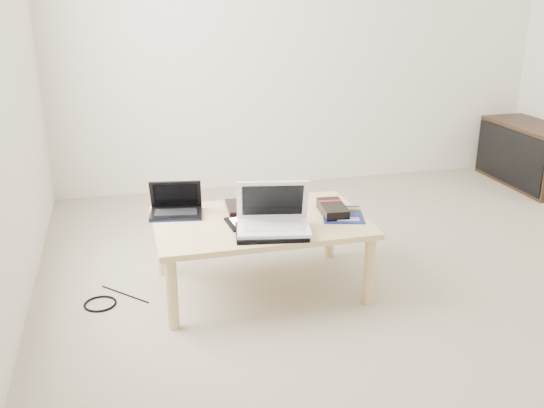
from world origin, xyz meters
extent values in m
plane|color=#B1A38F|center=(0.00, 0.00, 0.00)|extent=(4.00, 4.00, 0.00)
cube|color=white|center=(0.00, 2.05, 1.30)|extent=(4.00, 0.10, 2.60)
cube|color=#E6C18B|center=(-0.80, 0.20, 0.39)|extent=(1.10, 0.70, 0.03)
cylinder|color=#E6C18B|center=(-1.30, -0.10, 0.18)|extent=(0.06, 0.06, 0.37)
cylinder|color=#E6C18B|center=(-0.30, -0.10, 0.18)|extent=(0.06, 0.06, 0.37)
cylinder|color=#E6C18B|center=(-1.30, 0.50, 0.18)|extent=(0.06, 0.06, 0.37)
cylinder|color=#E6C18B|center=(-0.30, 0.50, 0.18)|extent=(0.06, 0.06, 0.37)
cube|color=#332214|center=(1.78, 1.45, 0.25)|extent=(0.40, 0.90, 0.50)
cube|color=black|center=(1.58, 1.45, 0.25)|extent=(0.02, 0.86, 0.44)
cube|color=black|center=(-0.81, 0.38, 0.41)|extent=(0.28, 0.24, 0.03)
cube|color=black|center=(-1.22, 0.38, 0.41)|extent=(0.30, 0.23, 0.02)
cube|color=black|center=(-1.22, 0.37, 0.42)|extent=(0.24, 0.14, 0.00)
cube|color=black|center=(-1.23, 0.31, 0.42)|extent=(0.06, 0.04, 0.00)
cube|color=black|center=(-1.21, 0.43, 0.50)|extent=(0.28, 0.13, 0.17)
cube|color=black|center=(-1.21, 0.43, 0.50)|extent=(0.24, 0.10, 0.13)
cube|color=#0B153F|center=(-1.23, 0.28, 0.40)|extent=(0.27, 0.05, 0.01)
cube|color=black|center=(-0.85, 0.16, 0.41)|extent=(0.26, 0.21, 0.01)
cube|color=white|center=(-0.85, 0.16, 0.41)|extent=(0.21, 0.16, 0.00)
cube|color=silver|center=(-0.67, 0.20, 0.41)|extent=(0.08, 0.20, 0.02)
cube|color=#A7A8AD|center=(-0.67, 0.20, 0.42)|extent=(0.06, 0.16, 0.00)
cube|color=black|center=(-0.79, 0.00, 0.41)|extent=(0.39, 0.31, 0.02)
cube|color=white|center=(-0.78, 0.01, 0.43)|extent=(0.40, 0.31, 0.02)
cube|color=white|center=(-0.78, 0.00, 0.44)|extent=(0.31, 0.19, 0.00)
cube|color=white|center=(-0.79, -0.09, 0.44)|extent=(0.08, 0.05, 0.00)
cube|color=white|center=(-0.76, 0.08, 0.55)|extent=(0.37, 0.18, 0.23)
cube|color=black|center=(-0.76, 0.07, 0.55)|extent=(0.31, 0.14, 0.18)
cube|color=#0D1057|center=(-0.36, 0.16, 0.40)|extent=(0.28, 0.31, 0.01)
cube|color=silver|center=(-0.37, 0.20, 0.41)|extent=(0.05, 0.05, 0.01)
cube|color=gold|center=(-0.27, 0.22, 0.41)|extent=(0.09, 0.03, 0.01)
cube|color=gold|center=(-0.28, 0.20, 0.41)|extent=(0.09, 0.03, 0.01)
cube|color=silver|center=(-0.35, 0.09, 0.41)|extent=(0.12, 0.04, 0.01)
cube|color=silver|center=(-0.36, 0.07, 0.41)|extent=(0.12, 0.04, 0.01)
cube|color=silver|center=(-0.36, 0.06, 0.41)|extent=(0.12, 0.04, 0.01)
cube|color=black|center=(-0.42, 0.13, 0.41)|extent=(0.03, 0.03, 0.01)
cube|color=black|center=(-0.40, 0.19, 0.43)|extent=(0.15, 0.26, 0.05)
cube|color=maroon|center=(-0.39, 0.24, 0.45)|extent=(0.13, 0.04, 0.00)
torus|color=black|center=(-0.85, 0.19, 0.41)|extent=(0.12, 0.12, 0.01)
torus|color=black|center=(-1.64, 0.22, 0.01)|extent=(0.21, 0.21, 0.01)
cylinder|color=black|center=(-1.52, 0.30, 0.00)|extent=(0.24, 0.26, 0.01)
camera|label=1|loc=(-1.47, -2.68, 1.55)|focal=40.00mm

